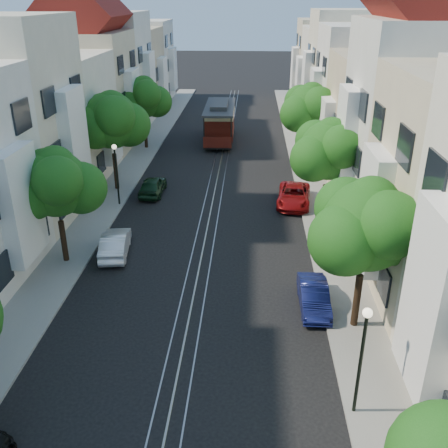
# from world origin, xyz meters

# --- Properties ---
(ground) EXTENTS (200.00, 200.00, 0.00)m
(ground) POSITION_xyz_m (0.00, 28.00, 0.00)
(ground) COLOR black
(ground) RESTS_ON ground
(sidewalk_east) EXTENTS (2.50, 80.00, 0.12)m
(sidewalk_east) POSITION_xyz_m (7.25, 28.00, 0.06)
(sidewalk_east) COLOR gray
(sidewalk_east) RESTS_ON ground
(sidewalk_west) EXTENTS (2.50, 80.00, 0.12)m
(sidewalk_west) POSITION_xyz_m (-7.25, 28.00, 0.06)
(sidewalk_west) COLOR gray
(sidewalk_west) RESTS_ON ground
(rail_left) EXTENTS (0.06, 80.00, 0.02)m
(rail_left) POSITION_xyz_m (-0.55, 28.00, 0.01)
(rail_left) COLOR gray
(rail_left) RESTS_ON ground
(rail_slot) EXTENTS (0.06, 80.00, 0.02)m
(rail_slot) POSITION_xyz_m (0.00, 28.00, 0.01)
(rail_slot) COLOR gray
(rail_slot) RESTS_ON ground
(rail_right) EXTENTS (0.06, 80.00, 0.02)m
(rail_right) POSITION_xyz_m (0.55, 28.00, 0.01)
(rail_right) COLOR gray
(rail_right) RESTS_ON ground
(lane_line) EXTENTS (0.08, 80.00, 0.01)m
(lane_line) POSITION_xyz_m (0.00, 28.00, 0.00)
(lane_line) COLOR tan
(lane_line) RESTS_ON ground
(townhouses_east) EXTENTS (7.75, 72.00, 12.00)m
(townhouses_east) POSITION_xyz_m (11.87, 27.91, 5.18)
(townhouses_east) COLOR beige
(townhouses_east) RESTS_ON ground
(townhouses_west) EXTENTS (7.75, 72.00, 11.76)m
(townhouses_west) POSITION_xyz_m (-11.87, 27.91, 5.08)
(townhouses_west) COLOR silver
(townhouses_west) RESTS_ON ground
(tree_e_b) EXTENTS (4.93, 4.08, 6.68)m
(tree_e_b) POSITION_xyz_m (7.26, 8.98, 4.73)
(tree_e_b) COLOR black
(tree_e_b) RESTS_ON ground
(tree_e_c) EXTENTS (4.84, 3.99, 6.52)m
(tree_e_c) POSITION_xyz_m (7.26, 19.98, 4.60)
(tree_e_c) COLOR black
(tree_e_c) RESTS_ON ground
(tree_e_d) EXTENTS (5.01, 4.16, 6.85)m
(tree_e_d) POSITION_xyz_m (7.26, 30.98, 4.87)
(tree_e_d) COLOR black
(tree_e_d) RESTS_ON ground
(tree_w_b) EXTENTS (4.72, 3.87, 6.27)m
(tree_w_b) POSITION_xyz_m (-7.14, 13.98, 4.40)
(tree_w_b) COLOR black
(tree_w_b) RESTS_ON ground
(tree_w_c) EXTENTS (5.13, 4.28, 7.09)m
(tree_w_c) POSITION_xyz_m (-7.14, 24.98, 5.07)
(tree_w_c) COLOR black
(tree_w_c) RESTS_ON ground
(tree_w_d) EXTENTS (4.84, 3.99, 6.52)m
(tree_w_d) POSITION_xyz_m (-7.14, 35.98, 4.60)
(tree_w_d) COLOR black
(tree_w_d) RESTS_ON ground
(lamp_east) EXTENTS (0.32, 0.32, 4.16)m
(lamp_east) POSITION_xyz_m (6.30, 4.00, 2.85)
(lamp_east) COLOR black
(lamp_east) RESTS_ON ground
(lamp_west) EXTENTS (0.32, 0.32, 4.16)m
(lamp_west) POSITION_xyz_m (-6.30, 22.00, 2.85)
(lamp_west) COLOR black
(lamp_west) RESTS_ON ground
(cable_car) EXTENTS (2.90, 8.97, 3.44)m
(cable_car) POSITION_xyz_m (-0.50, 39.25, 2.03)
(cable_car) COLOR black
(cable_car) RESTS_ON ground
(parked_car_e_mid) EXTENTS (1.29, 3.61, 1.19)m
(parked_car_e_mid) POSITION_xyz_m (5.60, 10.35, 0.59)
(parked_car_e_mid) COLOR #0D1345
(parked_car_e_mid) RESTS_ON ground
(parked_car_e_far) EXTENTS (2.65, 4.86, 1.29)m
(parked_car_e_far) POSITION_xyz_m (5.59, 22.85, 0.65)
(parked_car_e_far) COLOR maroon
(parked_car_e_far) RESTS_ON ground
(parked_car_w_mid) EXTENTS (1.84, 4.04, 1.28)m
(parked_car_w_mid) POSITION_xyz_m (-4.76, 15.03, 0.64)
(parked_car_w_mid) COLOR silver
(parked_car_w_mid) RESTS_ON ground
(parked_car_w_far) EXTENTS (1.62, 3.88, 1.31)m
(parked_car_w_far) POSITION_xyz_m (-4.40, 24.24, 0.66)
(parked_car_w_far) COLOR black
(parked_car_w_far) RESTS_ON ground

